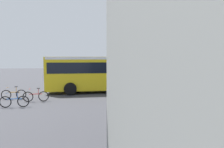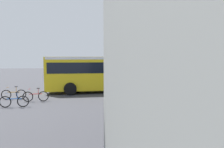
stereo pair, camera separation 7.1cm
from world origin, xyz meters
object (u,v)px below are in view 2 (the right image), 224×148
city_bus (112,71)px  bicycle_red (36,96)px  parked_van (220,83)px  pedestrian (170,75)px  bicycle_orange (14,94)px  traffic_sign (130,68)px  bicycle_blue (14,101)px

city_bus → bicycle_red: city_bus is taller
parked_van → pedestrian: size_ratio=2.68×
bicycle_orange → traffic_sign: bearing=-147.5°
parked_van → bicycle_orange: (15.12, -2.08, -0.81)m
bicycle_red → pedestrian: pedestrian is taller
traffic_sign → bicycle_orange: bearing=32.5°
parked_van → bicycle_orange: bearing=-7.8°
city_bus → parked_van: city_bus is taller
city_bus → bicycle_blue: (6.86, 4.85, -1.51)m
bicycle_orange → traffic_sign: size_ratio=0.63×
city_bus → bicycle_blue: 8.53m
bicycle_orange → bicycle_red: same height
bicycle_red → city_bus: bearing=-150.4°
parked_van → traffic_sign: traffic_sign is taller
bicycle_orange → bicycle_red: size_ratio=1.00×
parked_van → pedestrian: bearing=-92.7°
bicycle_orange → city_bus: bearing=-162.9°
city_bus → bicycle_orange: size_ratio=6.52×
traffic_sign → parked_van: bearing=118.9°
parked_van → traffic_sign: size_ratio=1.71×
city_bus → pedestrian: size_ratio=6.44×
bicycle_orange → pedestrian: bearing=-154.0°
bicycle_orange → bicycle_blue: size_ratio=1.00×
parked_van → traffic_sign: 9.91m
parked_van → bicycle_orange: size_ratio=2.71×
parked_van → bicycle_blue: size_ratio=2.71×
bicycle_red → traffic_sign: size_ratio=0.63×
bicycle_orange → bicycle_blue: (-0.85, 2.47, 0.00)m
bicycle_red → bicycle_blue: bearing=57.9°
pedestrian → traffic_sign: bearing=11.1°
pedestrian → bicycle_blue: bearing=34.4°
bicycle_red → pedestrian: 16.26m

